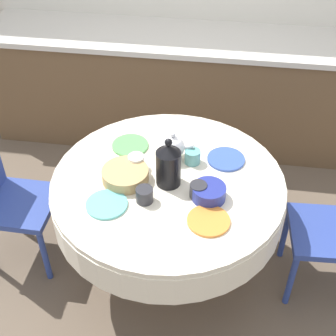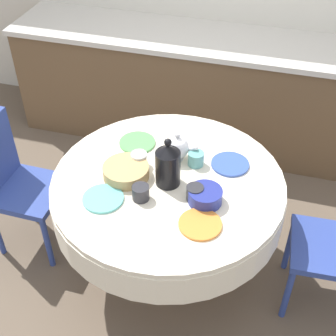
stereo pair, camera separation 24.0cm
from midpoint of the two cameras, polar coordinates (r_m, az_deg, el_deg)
ground_plane at (r=3.01m, az=2.34°, el=-12.26°), size 12.00×12.00×0.00m
kitchen_counter at (r=3.78m, az=7.89°, el=9.15°), size 3.24×0.64×0.90m
dining_table at (r=2.54m, az=2.71°, el=-3.66°), size 1.24×1.24×0.75m
chair_right at (r=2.94m, az=-15.87°, el=-1.61°), size 0.40×0.40×0.89m
plate_near_left at (r=2.35m, az=-5.04°, el=-3.87°), size 0.21×0.21×0.01m
cup_near_left at (r=2.32m, az=-0.40°, el=-3.16°), size 0.09×0.09×0.08m
plate_near_right at (r=2.23m, az=7.04°, el=-6.97°), size 0.21×0.21×0.01m
cup_near_right at (r=2.33m, az=6.24°, el=-3.18°), size 0.09×0.09×0.08m
plate_far_left at (r=2.69m, az=-1.22°, el=3.00°), size 0.21×0.21×0.01m
cup_far_left at (r=2.52m, az=-0.83°, el=0.94°), size 0.09×0.09×0.08m
plate_far_right at (r=2.58m, az=10.24°, el=0.35°), size 0.21×0.21×0.01m
cup_far_right at (r=2.54m, az=6.13°, el=1.02°), size 0.09×0.09×0.08m
coffee_carafe at (r=2.36m, az=2.89°, el=0.27°), size 0.13×0.13×0.28m
teapot at (r=2.54m, az=3.87°, el=2.41°), size 0.18×0.13×0.17m
bread_basket at (r=2.45m, az=-2.36°, el=-0.53°), size 0.24×0.24×0.07m
fruit_bowl at (r=2.33m, az=7.51°, el=-3.55°), size 0.17×0.17×0.07m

